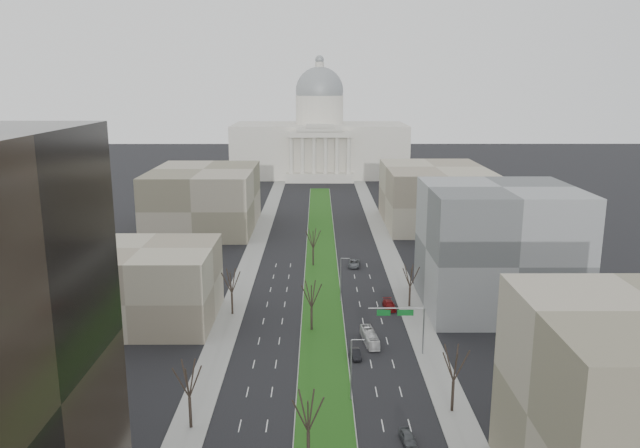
{
  "coord_description": "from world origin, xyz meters",
  "views": [
    {
      "loc": [
        -0.89,
        -24.19,
        43.51
      ],
      "look_at": [
        -0.39,
        108.57,
        13.0
      ],
      "focal_mm": 35.0,
      "sensor_mm": 36.0,
      "label": 1
    }
  ],
  "objects_px": {
    "car_grey_near": "(408,437)",
    "car_black": "(356,354)",
    "car_grey_far": "(354,263)",
    "box_van": "(370,337)",
    "car_red": "(389,305)"
  },
  "relations": [
    {
      "from": "car_red",
      "to": "box_van",
      "type": "height_order",
      "value": "box_van"
    },
    {
      "from": "car_grey_near",
      "to": "car_black",
      "type": "distance_m",
      "value": 24.7
    },
    {
      "from": "car_red",
      "to": "box_van",
      "type": "relative_size",
      "value": 0.66
    },
    {
      "from": "car_grey_far",
      "to": "box_van",
      "type": "relative_size",
      "value": 0.7
    },
    {
      "from": "car_grey_far",
      "to": "car_black",
      "type": "bearing_deg",
      "value": -86.5
    },
    {
      "from": "car_grey_near",
      "to": "car_grey_far",
      "type": "bearing_deg",
      "value": 84.87
    },
    {
      "from": "car_black",
      "to": "car_red",
      "type": "distance_m",
      "value": 23.45
    },
    {
      "from": "car_black",
      "to": "box_van",
      "type": "bearing_deg",
      "value": 58.66
    },
    {
      "from": "car_black",
      "to": "car_grey_far",
      "type": "distance_m",
      "value": 50.63
    },
    {
      "from": "car_grey_far",
      "to": "box_van",
      "type": "height_order",
      "value": "box_van"
    },
    {
      "from": "car_grey_near",
      "to": "car_black",
      "type": "bearing_deg",
      "value": 94.72
    },
    {
      "from": "car_grey_near",
      "to": "car_black",
      "type": "xyz_separation_m",
      "value": [
        -4.98,
        24.19,
        -0.01
      ]
    },
    {
      "from": "car_grey_far",
      "to": "box_van",
      "type": "xyz_separation_m",
      "value": [
        0.07,
        -44.93,
        0.34
      ]
    },
    {
      "from": "car_red",
      "to": "car_grey_far",
      "type": "height_order",
      "value": "car_grey_far"
    },
    {
      "from": "car_black",
      "to": "box_van",
      "type": "relative_size",
      "value": 0.51
    }
  ]
}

